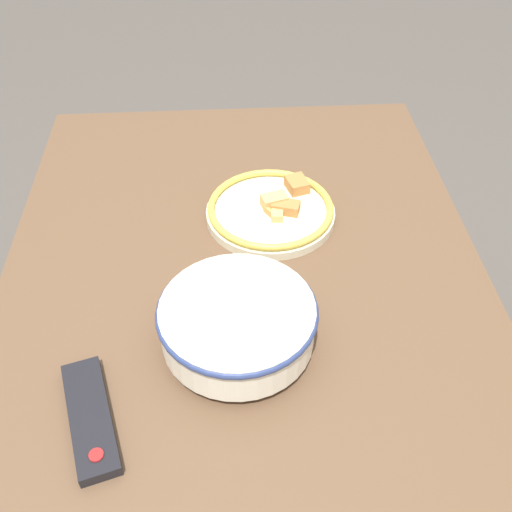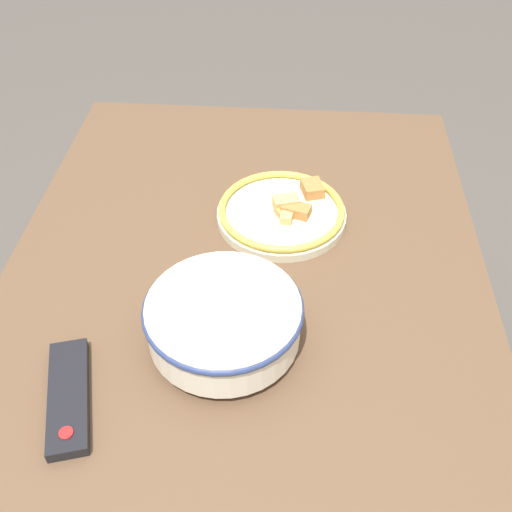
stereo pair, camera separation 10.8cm
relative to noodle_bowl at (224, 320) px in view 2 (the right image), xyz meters
The scene contains 5 objects.
ground_plane 0.81m from the noodle_bowl, ahead, with size 8.00×8.00×0.00m, color #4C4742.
dining_table 0.23m from the noodle_bowl, ahead, with size 1.17×0.90×0.74m.
noodle_bowl is the anchor object (origin of this frame).
food_plate 0.34m from the noodle_bowl, 14.10° to the right, with size 0.26×0.26×0.04m.
tv_remote 0.26m from the noodle_bowl, 120.62° to the left, with size 0.21×0.11×0.02m.
Camera 2 is at (-0.80, -0.08, 1.52)m, focal length 42.00 mm.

